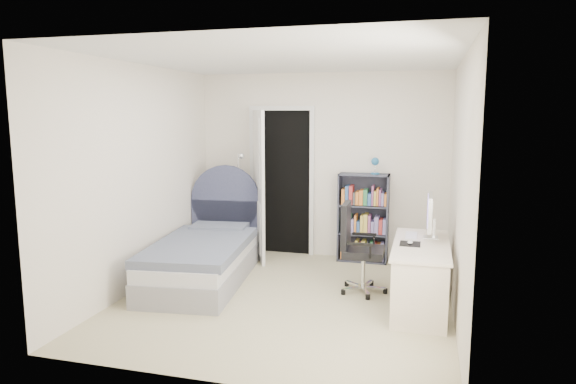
% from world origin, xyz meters
% --- Properties ---
extents(room_shell, '(3.50, 3.70, 2.60)m').
position_xyz_m(room_shell, '(0.00, 0.00, 1.25)').
color(room_shell, tan).
rests_on(room_shell, ground).
extents(door, '(0.92, 0.75, 2.06)m').
position_xyz_m(door, '(-0.69, 1.54, 1.03)').
color(door, black).
rests_on(door, ground).
extents(bed, '(1.20, 2.17, 1.27)m').
position_xyz_m(bed, '(-1.11, 0.40, 0.29)').
color(bed, gray).
rests_on(bed, ground).
extents(nightstand, '(0.37, 0.37, 0.55)m').
position_xyz_m(nightstand, '(-1.33, 1.55, 0.36)').
color(nightstand, tan).
rests_on(nightstand, ground).
extents(floor_lamp, '(0.21, 0.21, 1.44)m').
position_xyz_m(floor_lamp, '(-1.04, 1.40, 0.59)').
color(floor_lamp, silver).
rests_on(floor_lamp, ground).
extents(bookcase, '(0.66, 0.28, 1.40)m').
position_xyz_m(bookcase, '(0.62, 1.66, 0.54)').
color(bookcase, '#393C4E').
rests_on(bookcase, ground).
extents(desk, '(0.55, 1.37, 1.12)m').
position_xyz_m(desk, '(1.37, 0.13, 0.37)').
color(desk, '#F4E4CC').
rests_on(desk, ground).
extents(office_chair, '(0.51, 0.52, 0.99)m').
position_xyz_m(office_chair, '(0.68, 0.43, 0.55)').
color(office_chair, silver).
rests_on(office_chair, ground).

